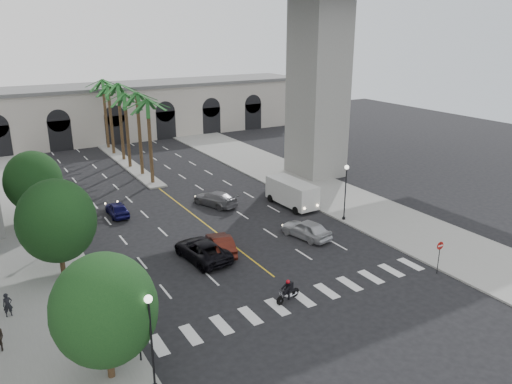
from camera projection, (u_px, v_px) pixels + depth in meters
name	position (u px, v px, depth m)	size (l,w,h in m)	color
ground	(290.00, 289.00, 34.17)	(140.00, 140.00, 0.00)	black
sidewalk_left	(25.00, 254.00, 39.23)	(8.00, 100.00, 0.15)	gray
sidewalk_right	(327.00, 193.00, 53.62)	(8.00, 100.00, 0.15)	gray
median	(127.00, 163.00, 65.26)	(2.00, 24.00, 0.20)	gray
pier_building	(93.00, 113.00, 77.87)	(71.00, 10.50, 8.50)	beige
bridge	(196.00, 11.00, 48.00)	(75.00, 13.00, 26.00)	gray
palm_a	(148.00, 104.00, 54.23)	(3.20, 3.20, 10.30)	#47331E
palm_b	(137.00, 97.00, 57.47)	(3.20, 3.20, 10.60)	#47331E
palm_c	(125.00, 97.00, 60.75)	(3.20, 3.20, 10.10)	#47331E
palm_d	(118.00, 88.00, 63.96)	(3.20, 3.20, 10.90)	#47331E
palm_e	(108.00, 88.00, 67.26)	(3.20, 3.20, 10.40)	#47331E
palm_f	(103.00, 83.00, 70.59)	(3.20, 3.20, 10.70)	#47331E
street_tree_near	(105.00, 310.00, 24.21)	(5.20, 5.20, 6.89)	#382616
street_tree_mid	(57.00, 221.00, 34.79)	(5.44, 5.44, 7.21)	#382616
street_tree_far	(33.00, 181.00, 44.72)	(5.04, 5.04, 6.68)	#382616
lamp_post_left_near	(151.00, 335.00, 23.59)	(0.40, 0.40, 5.35)	black
lamp_post_left_far	(66.00, 205.00, 40.79)	(0.40, 0.40, 5.35)	black
lamp_post_right	(346.00, 188.00, 45.17)	(0.40, 0.40, 5.35)	black
traffic_signal_near	(138.00, 322.00, 25.91)	(0.25, 0.18, 3.65)	black
traffic_signal_far	(117.00, 289.00, 29.18)	(0.25, 0.18, 3.65)	black
motorcycle_rider	(289.00, 291.00, 32.56)	(2.07, 0.73, 1.52)	black
car_a	(306.00, 229.00, 42.25)	(1.87, 4.64, 1.58)	#B9BABF
car_b	(221.00, 244.00, 39.42)	(1.58, 4.52, 1.49)	#41140D
car_c	(202.00, 250.00, 38.32)	(2.58, 5.60, 1.56)	black
car_d	(215.00, 199.00, 49.94)	(2.03, 5.00, 1.45)	slate
car_e	(117.00, 209.00, 47.25)	(1.58, 3.94, 1.34)	#11104C
cargo_van	(292.00, 193.00, 49.51)	(2.66, 6.16, 2.59)	silver
pedestrian_a	(8.00, 305.00, 30.48)	(0.56, 0.37, 1.53)	black
do_not_enter_sign	(440.00, 251.00, 35.73)	(0.62, 0.06, 2.52)	black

